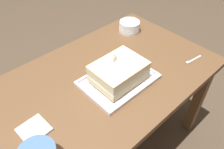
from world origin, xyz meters
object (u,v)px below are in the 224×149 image
Objects in this scene: napkin_pile at (34,130)px; serving_spoon_near_tray at (191,61)px; birthday_cake at (119,71)px; foil_tray at (118,81)px; bowl_stack at (129,26)px.

serving_spoon_near_tray is at bearing -12.34° from napkin_pile.
serving_spoon_near_tray is 0.91m from napkin_pile.
serving_spoon_near_tray is at bearing -21.38° from birthday_cake.
birthday_cake is at bearing 158.62° from serving_spoon_near_tray.
foil_tray is 0.50m from bowl_stack.
bowl_stack reaches higher than foil_tray.
foil_tray is 0.45m from serving_spoon_near_tray.
napkin_pile is (-0.89, 0.20, 0.00)m from serving_spoon_near_tray.
napkin_pile is at bearing 176.37° from birthday_cake.
birthday_cake is 0.50m from bowl_stack.
bowl_stack is at bearing 37.30° from foil_tray.
foil_tray is at bearing -3.63° from napkin_pile.
bowl_stack is 0.47m from serving_spoon_near_tray.
serving_spoon_near_tray is at bearing -87.07° from bowl_stack.
bowl_stack is 1.11× the size of serving_spoon_near_tray.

